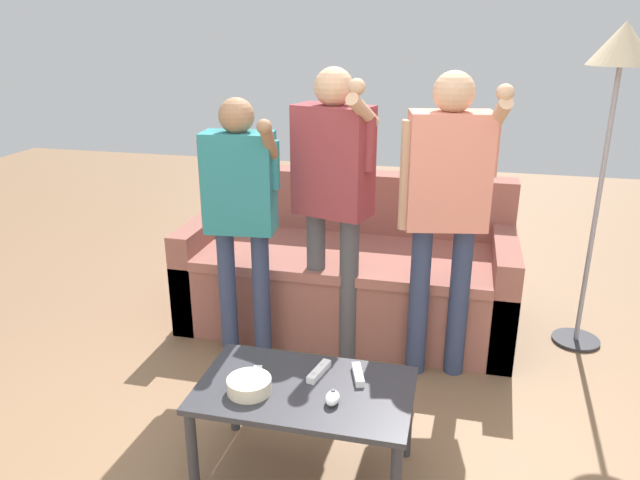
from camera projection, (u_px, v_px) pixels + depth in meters
ground_plane at (321, 477)px, 2.61m from camera, size 12.00×12.00×0.00m
couch at (349, 273)px, 3.91m from camera, size 2.03×0.92×0.91m
coffee_table at (305, 400)px, 2.50m from camera, size 0.88×0.53×0.44m
snack_bowl at (249, 385)px, 2.44m from camera, size 0.18×0.18×0.06m
game_remote_nunchuk at (332, 398)px, 2.37m from camera, size 0.06×0.09×0.05m
floor_lamp at (619, 70)px, 3.17m from camera, size 0.35×0.35×1.85m
player_left at (240, 203)px, 3.24m from camera, size 0.46×0.32×1.49m
player_center at (333, 183)px, 3.26m from camera, size 0.48×0.43×1.64m
player_right at (447, 194)px, 3.06m from camera, size 0.51×0.32×1.63m
game_remote_wand_near at (257, 377)px, 2.52m from camera, size 0.07×0.15×0.03m
game_remote_wand_far at (358, 375)px, 2.54m from camera, size 0.08×0.16×0.03m
game_remote_wand_spare at (319, 371)px, 2.56m from camera, size 0.07×0.17×0.03m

